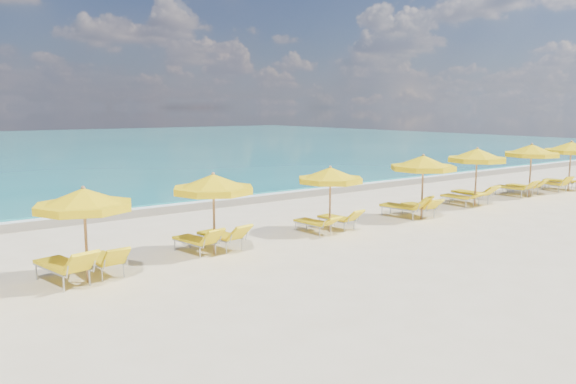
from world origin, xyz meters
TOP-DOWN VIEW (x-y plane):
  - ground_plane at (0.00, 0.00)m, footprint 120.00×120.00m
  - ocean at (0.00, 48.00)m, footprint 120.00×80.00m
  - wet_sand_band at (0.00, 7.40)m, footprint 120.00×2.60m
  - foam_line at (0.00, 8.20)m, footprint 120.00×1.20m
  - whitecap_far at (8.00, 24.00)m, footprint 18.00×0.30m
  - umbrella_2 at (-6.95, -0.36)m, footprint 2.23×2.23m
  - umbrella_3 at (-3.47, 0.09)m, footprint 2.39×2.39m
  - umbrella_4 at (0.77, 0.33)m, footprint 2.50×2.50m
  - umbrella_5 at (4.74, 0.01)m, footprint 2.78×2.78m
  - umbrella_6 at (8.52, 0.51)m, footprint 2.71×2.71m
  - umbrella_7 at (12.47, 0.53)m, footprint 2.73×2.73m
  - umbrella_8 at (15.43, 0.31)m, footprint 2.79×2.79m
  - lounger_2_left at (-7.40, -0.11)m, footprint 1.02×2.00m
  - lounger_2_right at (-6.44, 0.06)m, footprint 0.66×1.69m
  - lounger_3_left at (-3.82, 0.50)m, footprint 0.84×1.72m
  - lounger_3_right at (-3.03, 0.52)m, footprint 0.87×1.84m
  - lounger_4_left at (0.28, 0.52)m, footprint 0.69×1.70m
  - lounger_4_right at (1.32, 0.58)m, footprint 0.73×1.66m
  - lounger_5_left at (4.39, 0.58)m, footprint 0.99×1.95m
  - lounger_5_right at (5.11, 0.45)m, footprint 0.85×1.79m
  - lounger_6_left at (8.05, 0.93)m, footprint 0.61×1.77m
  - lounger_6_right at (9.03, 1.04)m, footprint 0.73×2.00m
  - lounger_7_left at (12.00, 1.02)m, footprint 0.72×1.85m
  - lounger_7_right at (12.90, 1.05)m, footprint 0.71×1.80m
  - lounger_8_left at (14.97, 0.81)m, footprint 0.80×1.65m
  - lounger_8_right at (15.94, 0.90)m, footprint 0.91×2.02m

SIDE VIEW (x-z plane):
  - ground_plane at x=0.00m, z-range 0.00..0.00m
  - ocean at x=0.00m, z-range -0.15..0.15m
  - wet_sand_band at x=0.00m, z-range -0.01..0.01m
  - foam_line at x=0.00m, z-range -0.01..0.01m
  - whitecap_far at x=8.00m, z-range -0.03..0.03m
  - lounger_4_left at x=0.28m, z-range -0.14..0.53m
  - lounger_4_right at x=1.32m, z-range -0.17..0.57m
  - lounger_8_left at x=14.97m, z-range -0.19..0.60m
  - lounger_6_left at x=8.05m, z-range -0.12..0.53m
  - lounger_3_left at x=-3.82m, z-range -0.20..0.62m
  - lounger_5_right at x=5.11m, z-range -0.17..0.59m
  - lounger_2_right at x=-6.44m, z-range -0.20..0.62m
  - lounger_7_right at x=12.90m, z-range -0.18..0.61m
  - lounger_3_right at x=-3.03m, z-range -0.19..0.64m
  - lounger_7_left at x=12.00m, z-range -0.18..0.63m
  - lounger_8_right at x=15.94m, z-range -0.14..0.60m
  - lounger_5_left at x=4.39m, z-range -0.21..0.68m
  - lounger_6_right at x=9.03m, z-range -0.18..0.67m
  - lounger_2_left at x=-7.40m, z-range -0.22..0.71m
  - umbrella_4 at x=0.77m, z-range 0.74..2.84m
  - umbrella_2 at x=-6.95m, z-range 0.77..2.96m
  - umbrella_3 at x=-3.47m, z-range 0.78..2.99m
  - umbrella_5 at x=4.74m, z-range 0.81..3.10m
  - umbrella_6 at x=8.52m, z-range 0.83..3.17m
  - umbrella_7 at x=12.47m, z-range 0.83..3.19m
  - umbrella_8 at x=15.43m, z-range 0.84..3.22m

